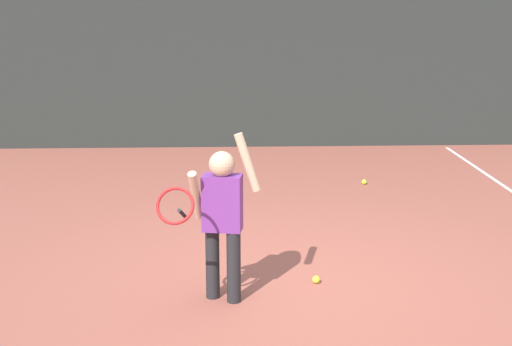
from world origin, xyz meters
TOP-DOWN VIEW (x-y plane):
  - ground_plane at (0.00, 0.00)m, footprint 20.00×20.00m
  - back_fence_windscreen at (0.00, 5.74)m, footprint 11.50×0.08m
  - fence_post_1 at (-2.80, 5.80)m, footprint 0.09×0.09m
  - fence_post_2 at (0.00, 5.80)m, footprint 0.09×0.09m
  - fence_post_3 at (2.80, 5.80)m, footprint 0.09×0.09m
  - tennis_player at (-0.59, -0.31)m, footprint 0.79×0.57m
  - tennis_ball_0 at (1.22, 3.23)m, footprint 0.07×0.07m
  - tennis_ball_3 at (0.20, 0.00)m, footprint 0.07×0.07m

SIDE VIEW (x-z plane):
  - ground_plane at x=0.00m, z-range 0.00..0.00m
  - tennis_ball_0 at x=1.22m, z-range 0.00..0.07m
  - tennis_ball_3 at x=0.20m, z-range 0.00..0.07m
  - tennis_player at x=-0.59m, z-range 0.05..1.40m
  - back_fence_windscreen at x=0.00m, z-range 0.00..3.11m
  - fence_post_1 at x=-2.80m, z-range 0.00..3.26m
  - fence_post_2 at x=0.00m, z-range 0.00..3.26m
  - fence_post_3 at x=2.80m, z-range 0.00..3.26m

